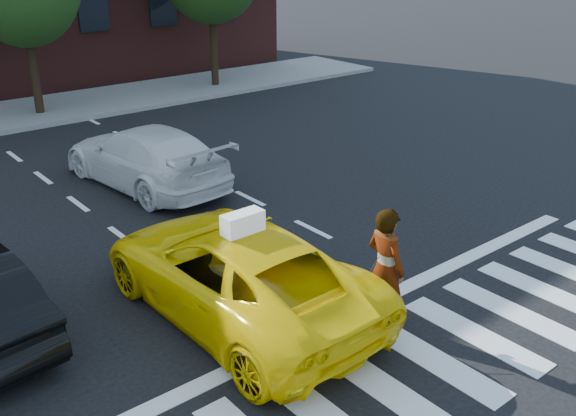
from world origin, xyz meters
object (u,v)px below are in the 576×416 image
(white_suv, at_px, (145,156))
(dog, at_px, (330,349))
(taxi, at_px, (237,271))
(woman, at_px, (385,268))

(white_suv, distance_m, dog, 8.13)
(taxi, bearing_deg, dog, 97.21)
(white_suv, height_order, woman, woman)
(taxi, height_order, white_suv, taxi)
(taxi, xyz_separation_m, white_suv, (1.60, 6.11, -0.01))
(white_suv, distance_m, woman, 7.83)
(dog, bearing_deg, white_suv, 102.87)
(taxi, relative_size, white_suv, 1.06)
(dog, bearing_deg, woman, 30.34)
(dog, bearing_deg, taxi, 120.38)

